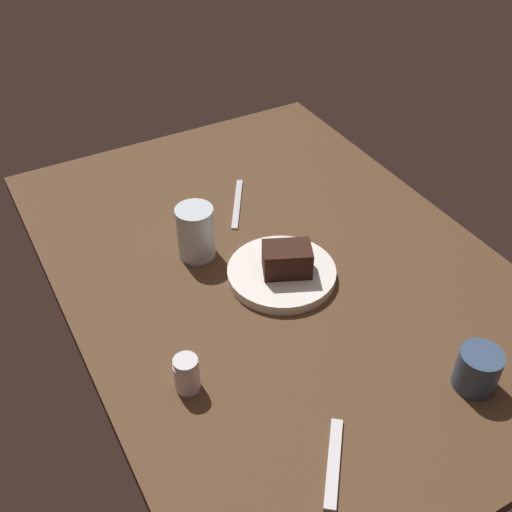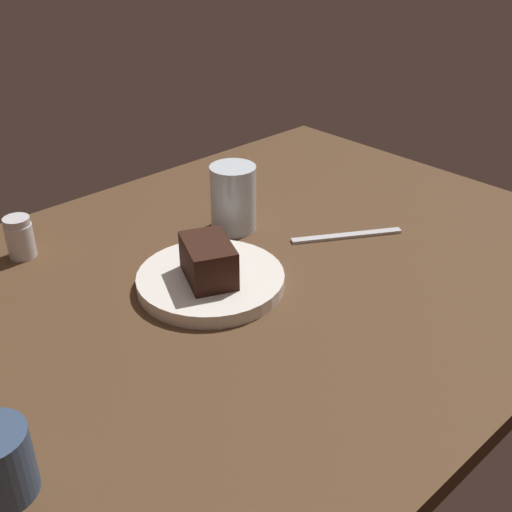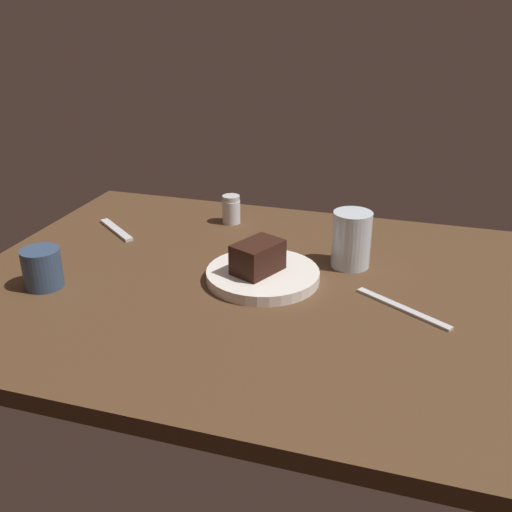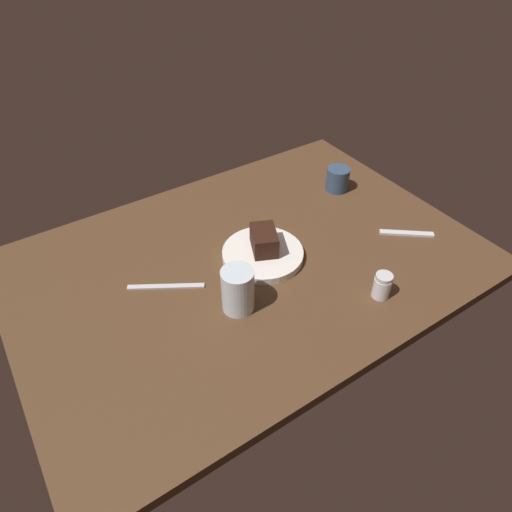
{
  "view_description": "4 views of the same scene",
  "coord_description": "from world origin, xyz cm",
  "views": [
    {
      "loc": [
        82.03,
        -50.18,
        86.09
      ],
      "look_at": [
        -0.98,
        -4.47,
        6.39
      ],
      "focal_mm": 43.83,
      "sensor_mm": 36.0,
      "label": 1
    },
    {
      "loc": [
        53.06,
        60.68,
        53.56
      ],
      "look_at": [
        -2.56,
        1.76,
        6.93
      ],
      "focal_mm": 44.87,
      "sensor_mm": 36.0,
      "label": 2
    },
    {
      "loc": [
        -24.97,
        96.23,
        53.48
      ],
      "look_at": [
        5.71,
        -3.49,
        6.83
      ],
      "focal_mm": 41.77,
      "sensor_mm": 36.0,
      "label": 3
    },
    {
      "loc": [
        -48.25,
        -76.65,
        83.71
      ],
      "look_at": [
        0.7,
        -2.5,
        5.7
      ],
      "focal_mm": 32.16,
      "sensor_mm": 36.0,
      "label": 4
    }
  ],
  "objects": [
    {
      "name": "butter_knife",
      "position": [
        -22.68,
        2.58,
        3.25
      ],
      "size": [
        16.97,
        11.04,
        0.5
      ],
      "primitive_type": "cube",
      "rotation": [
        0.0,
        0.0,
        2.6
      ],
      "color": "silver",
      "rests_on": "dining_table"
    },
    {
      "name": "salt_shaker",
      "position": [
        19.56,
        -28.62,
        6.3
      ],
      "size": [
        4.3,
        4.3,
        6.7
      ],
      "color": "silver",
      "rests_on": "dining_table"
    },
    {
      "name": "coffee_cup",
      "position": [
        41.87,
        13.1,
        6.71
      ],
      "size": [
        7.16,
        7.16,
        7.41
      ],
      "primitive_type": "cylinder",
      "color": "#334766",
      "rests_on": "dining_table"
    },
    {
      "name": "dining_table",
      "position": [
        0.0,
        0.0,
        1.5
      ],
      "size": [
        120.0,
        84.0,
        3.0
      ],
      "primitive_type": "cube",
      "color": "#4C331E",
      "rests_on": "ground"
    },
    {
      "name": "water_glass",
      "position": [
        -11.11,
        -12.84,
        8.64
      ],
      "size": [
        7.71,
        7.71,
        11.28
      ],
      "primitive_type": "cylinder",
      "color": "silver",
      "rests_on": "dining_table"
    },
    {
      "name": "dessert_plate",
      "position": [
        3.67,
        -1.26,
        4.04
      ],
      "size": [
        21.53,
        21.53,
        2.07
      ],
      "primitive_type": "cylinder",
      "color": "white",
      "rests_on": "dining_table"
    },
    {
      "name": "dessert_spoon",
      "position": [
        42.99,
        -15.58,
        3.35
      ],
      "size": [
        12.86,
        10.74,
        0.7
      ],
      "primitive_type": "cube",
      "rotation": [
        0.0,
        0.0,
        5.61
      ],
      "color": "silver",
      "rests_on": "dining_table"
    },
    {
      "name": "chocolate_cake_slice",
      "position": [
        4.48,
        -0.61,
        7.98
      ],
      "size": [
        9.56,
        11.08,
        5.81
      ],
      "primitive_type": "cube",
      "rotation": [
        0.0,
        0.0,
        1.15
      ],
      "color": "black",
      "rests_on": "dessert_plate"
    }
  ]
}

